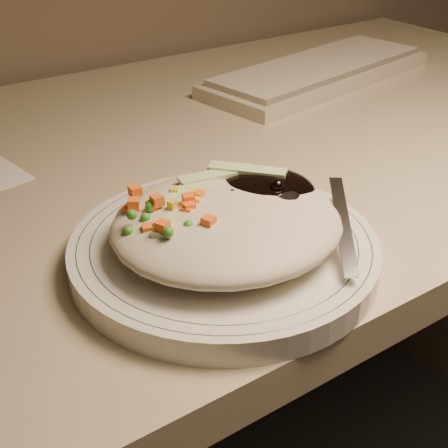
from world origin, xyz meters
TOP-DOWN VIEW (x-y plane):
  - desk at (0.00, 1.38)m, footprint 1.40×0.70m
  - plate at (-0.11, 1.16)m, footprint 0.26×0.26m
  - plate_rim at (-0.11, 1.16)m, footprint 0.24×0.24m
  - meal at (-0.10, 1.15)m, footprint 0.21×0.19m
  - keyboard at (0.29, 1.48)m, footprint 0.41×0.20m

SIDE VIEW (x-z plane):
  - desk at x=0.00m, z-range 0.17..0.91m
  - plate at x=-0.11m, z-range 0.74..0.76m
  - keyboard at x=0.29m, z-range 0.74..0.77m
  - plate_rim at x=-0.11m, z-range 0.76..0.76m
  - meal at x=-0.10m, z-range 0.76..0.81m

